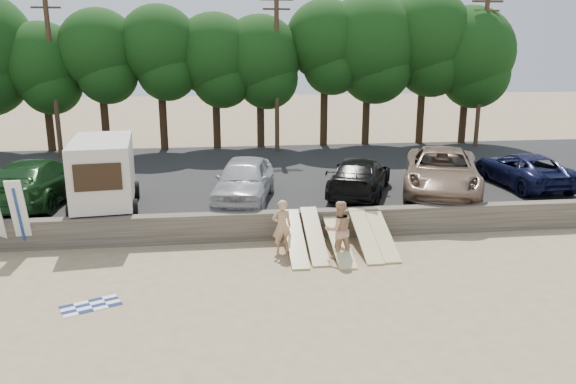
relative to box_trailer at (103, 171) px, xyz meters
name	(u,v)px	position (x,y,z in m)	size (l,w,h in m)	color
ground	(266,272)	(5.56, -5.07, -2.17)	(120.00, 120.00, 0.00)	tan
seawall	(259,226)	(5.56, -2.07, -1.67)	(44.00, 0.50, 1.00)	#6B6356
parking_lot	(248,180)	(5.56, 5.43, -1.82)	(44.00, 14.50, 0.70)	#282828
treeline	(241,48)	(5.65, 12.46, 4.26)	(33.99, 6.39, 9.15)	#382616
utility_poles	(277,67)	(7.56, 10.93, 3.26)	(25.80, 0.26, 9.00)	#473321
box_trailer	(103,171)	(0.00, 0.00, 0.00)	(2.73, 4.34, 2.63)	beige
car_1	(38,181)	(-2.76, 1.30, -0.61)	(2.42, 5.94, 1.73)	#123315
car_2	(244,180)	(5.19, 0.51, -0.62)	(2.01, 5.01, 1.71)	#B0B0B5
car_3	(360,176)	(9.93, 0.98, -0.72)	(2.12, 5.20, 1.51)	black
car_4	(442,171)	(13.38, 0.89, -0.58)	(2.95, 6.41, 1.78)	#876A55
car_5	(523,169)	(17.30, 1.51, -0.75)	(2.39, 5.18, 1.44)	black
surfboard_upright_6	(20,216)	(-2.24, -2.47, -0.90)	(0.50, 0.06, 2.60)	white
surfboard_low_0	(295,238)	(6.65, -3.66, -1.62)	(0.56, 3.00, 0.07)	beige
surfboard_low_1	(314,235)	(7.31, -3.50, -1.60)	(0.56, 3.00, 0.07)	beige
surfboard_low_2	(339,241)	(8.09, -3.77, -1.76)	(0.56, 3.00, 0.07)	beige
surfboard_low_3	(365,235)	(9.02, -3.55, -1.65)	(0.56, 3.00, 0.07)	beige
surfboard_low_4	(382,233)	(9.60, -3.48, -1.65)	(0.56, 3.00, 0.07)	beige
beachgoer_a	(282,226)	(6.24, -3.45, -1.27)	(0.66, 0.43, 1.81)	tan
beachgoer_b	(339,230)	(7.99, -4.14, -1.22)	(0.92, 0.72, 1.90)	tan
cooler	(318,243)	(7.52, -3.15, -2.01)	(0.38, 0.30, 0.32)	#28954D
gear_bag	(292,244)	(6.64, -3.03, -2.06)	(0.30, 0.25, 0.22)	#D34818
beach_towel	(91,306)	(0.78, -6.74, -2.17)	(1.50, 1.50, 0.00)	white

